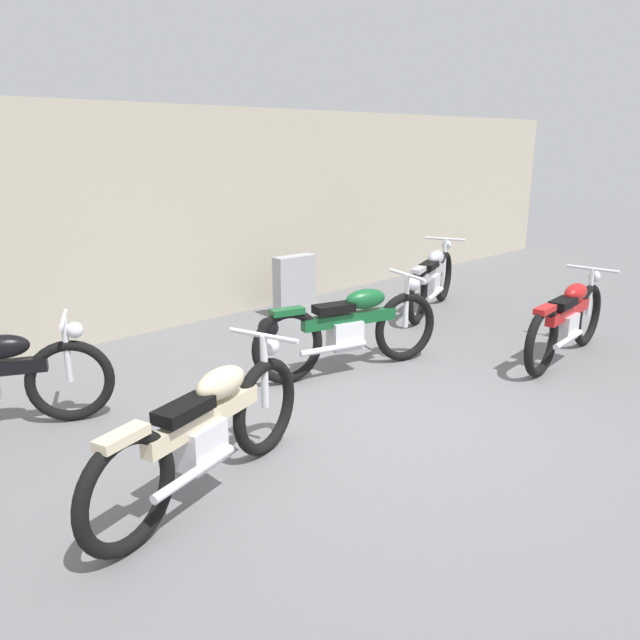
{
  "coord_description": "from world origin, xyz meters",
  "views": [
    {
      "loc": [
        -3.88,
        -3.32,
        2.31
      ],
      "look_at": [
        0.33,
        1.14,
        0.55
      ],
      "focal_mm": 34.99,
      "sensor_mm": 36.0,
      "label": 1
    }
  ],
  "objects_px": {
    "stone_marker": "(295,286)",
    "motorcycle_cream": "(207,431)",
    "motorcycle_silver": "(432,279)",
    "motorcycle_green": "(351,328)",
    "helmet": "(268,328)",
    "motorcycle_red": "(568,320)"
  },
  "relations": [
    {
      "from": "helmet",
      "to": "motorcycle_red",
      "type": "distance_m",
      "value": 3.42
    },
    {
      "from": "motorcycle_silver",
      "to": "motorcycle_cream",
      "type": "bearing_deg",
      "value": 178.69
    },
    {
      "from": "motorcycle_green",
      "to": "motorcycle_red",
      "type": "bearing_deg",
      "value": -19.43
    },
    {
      "from": "motorcycle_red",
      "to": "helmet",
      "type": "bearing_deg",
      "value": 117.93
    },
    {
      "from": "stone_marker",
      "to": "motorcycle_cream",
      "type": "xyz_separation_m",
      "value": [
        -3.36,
        -2.97,
        0.04
      ]
    },
    {
      "from": "motorcycle_cream",
      "to": "motorcycle_red",
      "type": "bearing_deg",
      "value": -21.8
    },
    {
      "from": "motorcycle_cream",
      "to": "helmet",
      "type": "bearing_deg",
      "value": 27.85
    },
    {
      "from": "motorcycle_red",
      "to": "motorcycle_green",
      "type": "bearing_deg",
      "value": 139.84
    },
    {
      "from": "motorcycle_green",
      "to": "motorcycle_cream",
      "type": "bearing_deg",
      "value": -142.75
    },
    {
      "from": "motorcycle_silver",
      "to": "motorcycle_red",
      "type": "relative_size",
      "value": 0.97
    },
    {
      "from": "motorcycle_silver",
      "to": "motorcycle_green",
      "type": "bearing_deg",
      "value": 177.14
    },
    {
      "from": "stone_marker",
      "to": "motorcycle_cream",
      "type": "relative_size",
      "value": 0.4
    },
    {
      "from": "motorcycle_cream",
      "to": "motorcycle_silver",
      "type": "distance_m",
      "value": 5.27
    },
    {
      "from": "helmet",
      "to": "motorcycle_green",
      "type": "relative_size",
      "value": 0.12
    },
    {
      "from": "stone_marker",
      "to": "motorcycle_red",
      "type": "xyz_separation_m",
      "value": [
        1.01,
        -3.35,
        0.03
      ]
    },
    {
      "from": "helmet",
      "to": "motorcycle_red",
      "type": "xyz_separation_m",
      "value": [
        1.89,
        -2.84,
        0.32
      ]
    },
    {
      "from": "stone_marker",
      "to": "motorcycle_green",
      "type": "relative_size",
      "value": 0.4
    },
    {
      "from": "stone_marker",
      "to": "motorcycle_cream",
      "type": "distance_m",
      "value": 4.49
    },
    {
      "from": "stone_marker",
      "to": "motorcycle_red",
      "type": "height_order",
      "value": "motorcycle_red"
    },
    {
      "from": "helmet",
      "to": "motorcycle_red",
      "type": "bearing_deg",
      "value": -56.33
    },
    {
      "from": "helmet",
      "to": "stone_marker",
      "type": "bearing_deg",
      "value": 30.32
    },
    {
      "from": "motorcycle_silver",
      "to": "stone_marker",
      "type": "bearing_deg",
      "value": 122.66
    }
  ]
}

